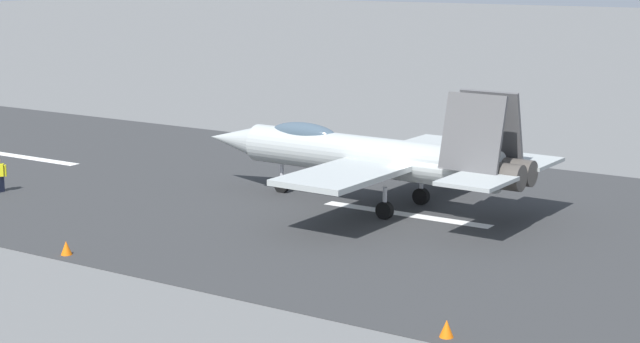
{
  "coord_description": "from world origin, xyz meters",
  "views": [
    {
      "loc": [
        -19.29,
        38.22,
        10.88
      ],
      "look_at": [
        3.36,
        3.14,
        2.2
      ],
      "focal_mm": 57.48,
      "sensor_mm": 36.0,
      "label": 1
    }
  ],
  "objects": [
    {
      "name": "marker_cone_near",
      "position": [
        -7.01,
        12.37,
        0.28
      ],
      "size": [
        0.44,
        0.44,
        0.55
      ],
      "primitive_type": "cone",
      "color": "orange",
      "rests_on": "ground"
    },
    {
      "name": "marker_cone_mid",
      "position": [
        8.72,
        12.37,
        0.28
      ],
      "size": [
        0.44,
        0.44,
        0.55
      ],
      "primitive_type": "cone",
      "color": "orange",
      "rests_on": "ground"
    },
    {
      "name": "runway_strip",
      "position": [
        -0.02,
        0.0,
        0.01
      ],
      "size": [
        240.0,
        26.0,
        0.02
      ],
      "color": "#313233",
      "rests_on": "ground"
    },
    {
      "name": "fighter_jet",
      "position": [
        3.03,
        -0.5,
        2.36
      ],
      "size": [
        16.93,
        13.23,
        5.55
      ],
      "color": "#A5ABAA",
      "rests_on": "ground"
    },
    {
      "name": "ground_plane",
      "position": [
        0.0,
        0.0,
        0.0
      ],
      "size": [
        400.0,
        400.0,
        0.0
      ],
      "primitive_type": "plane",
      "color": "slate"
    }
  ]
}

